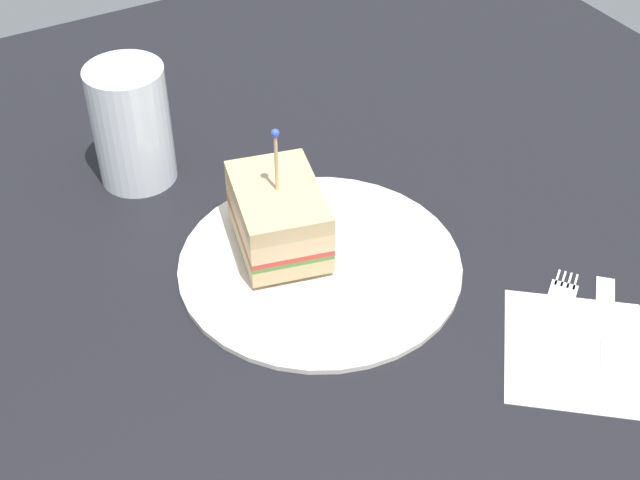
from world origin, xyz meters
TOP-DOWN VIEW (x-y plane):
  - ground_plane at (0.00, 0.00)cm, footprint 107.16×107.16cm
  - plate at (0.00, 0.00)cm, footprint 24.04×24.04cm
  - sandwich_half_center at (3.60, 1.99)cm, footprint 11.52×9.10cm
  - drink_glass at (19.66, 8.78)cm, footprint 7.20×7.20cm
  - napkin at (-18.07, -12.38)cm, footprint 16.05×15.86cm
  - fork at (-13.98, -14.07)cm, footprint 8.67×10.61cm
  - knife at (-17.17, -16.21)cm, footprint 10.18×9.71cm

SIDE VIEW (x-z plane):
  - ground_plane at x=0.00cm, z-range -2.00..0.00cm
  - napkin at x=-18.07cm, z-range 0.00..0.15cm
  - fork at x=-13.98cm, z-range 0.00..0.35cm
  - knife at x=-17.17cm, z-range 0.00..0.35cm
  - plate at x=0.00cm, z-range 0.00..0.98cm
  - sandwich_half_center at x=3.60cm, z-range -1.95..9.56cm
  - drink_glass at x=19.66cm, z-range -0.48..11.12cm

